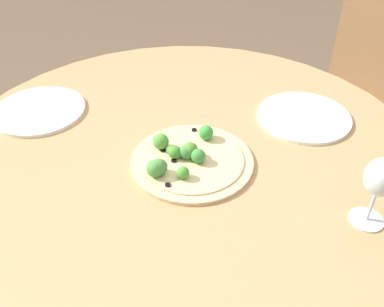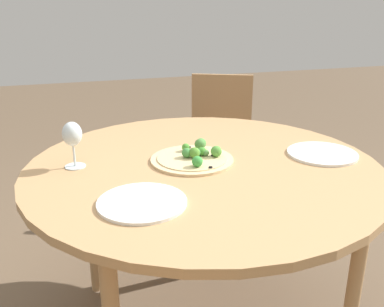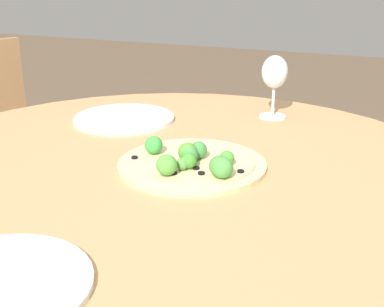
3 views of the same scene
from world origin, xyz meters
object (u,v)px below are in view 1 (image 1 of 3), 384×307
chair_2 (353,100)px  wine_glass (381,180)px  pizza (188,159)px  plate_near (304,117)px  plate_far (39,110)px

chair_2 → wine_glass: size_ratio=5.28×
pizza → wine_glass: (-0.43, 0.06, 0.10)m
wine_glass → plate_near: size_ratio=0.63×
chair_2 → plate_near: size_ratio=3.31×
plate_near → plate_far: bearing=15.5°
wine_glass → chair_2: bearing=-90.4°
pizza → chair_2: bearing=-115.0°
plate_far → plate_near: bearing=-164.5°
plate_near → plate_far: (0.76, 0.21, 0.00)m
wine_glass → plate_near: 0.42m
chair_2 → wine_glass: bearing=-63.2°
chair_2 → wine_glass: wine_glass is taller
plate_near → chair_2: bearing=-105.8°
pizza → wine_glass: bearing=171.5°
pizza → plate_near: (-0.26, -0.30, -0.01)m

